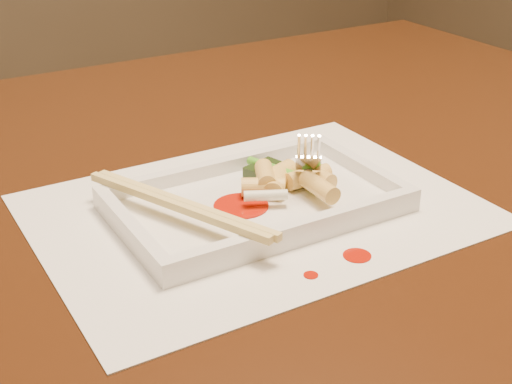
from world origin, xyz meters
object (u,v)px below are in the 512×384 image
chopstick_a (175,205)px  plate_base (256,205)px  fork (310,108)px  placemat (256,210)px  table (173,272)px

chopstick_a → plate_base: bearing=-0.0°
fork → placemat: bearing=-165.6°
placemat → fork: bearing=14.4°
placemat → fork: 0.11m
chopstick_a → fork: size_ratio=1.47×
chopstick_a → fork: bearing=6.8°
table → plate_base: plate_base is taller
plate_base → fork: fork is taller
placemat → plate_base: bearing=90.0°
table → placemat: (0.05, -0.09, 0.10)m
placemat → chopstick_a: (-0.08, 0.00, 0.03)m
fork → chopstick_a: bearing=-173.2°
plate_base → fork: (0.07, 0.02, 0.08)m
plate_base → table: bearing=119.2°
table → placemat: bearing=-60.8°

